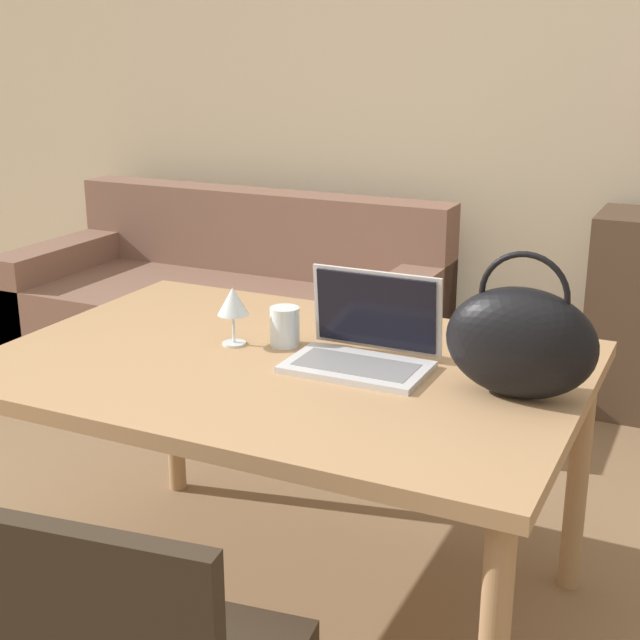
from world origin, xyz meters
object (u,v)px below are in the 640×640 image
at_px(wine_glass, 233,303).
at_px(handbag, 521,341).
at_px(couch, 227,314).
at_px(drinking_glass, 285,326).
at_px(laptop, 366,340).

bearing_deg(wine_glass, handbag, -2.49).
bearing_deg(handbag, couch, 138.28).
xyz_separation_m(wine_glass, handbag, (0.77, -0.03, 0.02)).
height_order(drinking_glass, wine_glass, wine_glass).
xyz_separation_m(laptop, handbag, (0.40, -0.05, 0.07)).
xyz_separation_m(drinking_glass, wine_glass, (-0.13, -0.05, 0.06)).
xyz_separation_m(laptop, drinking_glass, (-0.25, 0.03, -0.01)).
height_order(wine_glass, handbag, handbag).
bearing_deg(drinking_glass, laptop, -7.62).
bearing_deg(couch, drinking_glass, -53.33).
bearing_deg(wine_glass, drinking_glass, 22.97).
bearing_deg(drinking_glass, wine_glass, -157.03).
height_order(laptop, wine_glass, laptop).
relative_size(laptop, handbag, 1.01).
xyz_separation_m(couch, drinking_glass, (1.08, -1.46, 0.52)).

